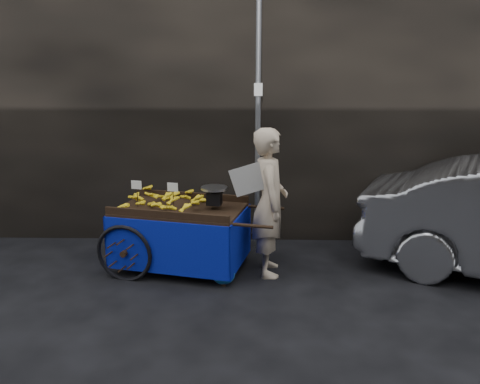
{
  "coord_description": "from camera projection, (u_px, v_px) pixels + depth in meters",
  "views": [
    {
      "loc": [
        0.19,
        -5.59,
        2.62
      ],
      "look_at": [
        0.06,
        0.5,
        1.08
      ],
      "focal_mm": 35.0,
      "sensor_mm": 36.0,
      "label": 1
    }
  ],
  "objects": [
    {
      "name": "ground",
      "position": [
        235.0,
        282.0,
        6.06
      ],
      "size": [
        80.0,
        80.0,
        0.0
      ],
      "primitive_type": "plane",
      "color": "black",
      "rests_on": "ground"
    },
    {
      "name": "building_wall",
      "position": [
        263.0,
        81.0,
        7.96
      ],
      "size": [
        13.5,
        2.0,
        5.0
      ],
      "color": "black",
      "rests_on": "ground"
    },
    {
      "name": "street_pole",
      "position": [
        258.0,
        117.0,
        6.82
      ],
      "size": [
        0.12,
        0.1,
        4.0
      ],
      "color": "slate",
      "rests_on": "ground"
    },
    {
      "name": "banana_cart",
      "position": [
        177.0,
        214.0,
        6.34
      ],
      "size": [
        2.48,
        1.52,
        1.26
      ],
      "rotation": [
        0.0,
        0.0,
        -0.23
      ],
      "color": "black",
      "rests_on": "ground"
    },
    {
      "name": "vendor",
      "position": [
        270.0,
        202.0,
        6.12
      ],
      "size": [
        0.78,
        0.73,
        1.96
      ],
      "rotation": [
        0.0,
        0.0,
        1.6
      ],
      "color": "#C4AE92",
      "rests_on": "ground"
    },
    {
      "name": "plastic_bag",
      "position": [
        224.0,
        274.0,
        5.96
      ],
      "size": [
        0.29,
        0.23,
        0.26
      ],
      "primitive_type": "ellipsoid",
      "color": "#165AAC",
      "rests_on": "ground"
    }
  ]
}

